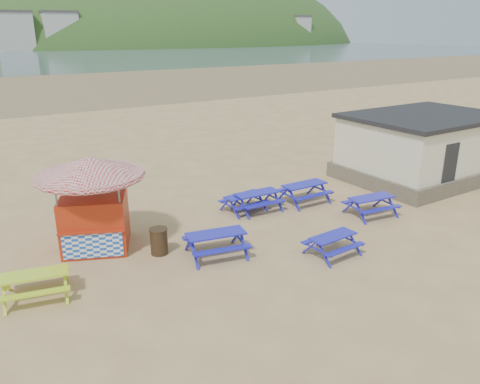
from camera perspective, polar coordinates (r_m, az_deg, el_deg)
ground at (r=17.20m, az=2.15°, el=-4.65°), size 400.00×400.00×0.00m
wet_sand at (r=68.82m, az=-25.62°, el=11.52°), size 400.00×400.00×0.00m
picnic_table_blue_a at (r=18.92m, az=2.09°, el=-1.13°), size 1.89×1.56×0.77m
picnic_table_blue_b at (r=18.87m, az=0.44°, el=-1.31°), size 1.75×1.46×0.68m
picnic_table_blue_c at (r=19.97m, az=7.83°, el=-0.11°), size 1.96×1.58×0.82m
picnic_table_blue_d at (r=15.19m, az=-2.93°, el=-6.37°), size 2.17×1.89×0.80m
picnic_table_blue_e at (r=15.54m, az=11.21°, el=-6.34°), size 1.69×1.39×0.68m
picnic_table_blue_f at (r=19.12m, az=15.66°, el=-1.64°), size 1.99×1.69×0.76m
picnic_table_yellow at (r=14.09m, az=-23.59°, el=-10.40°), size 2.00×1.75×0.73m
ice_cream_kiosk at (r=15.94m, az=-17.57°, el=0.12°), size 4.63×4.63×3.15m
litter_bin at (r=15.49m, az=-9.85°, el=-5.91°), size 0.60×0.60×0.88m
amenity_block at (r=24.57m, az=21.39°, el=5.20°), size 7.40×5.40×3.15m
headland_town at (r=262.54m, az=-10.95°, el=15.11°), size 264.00×144.00×108.00m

